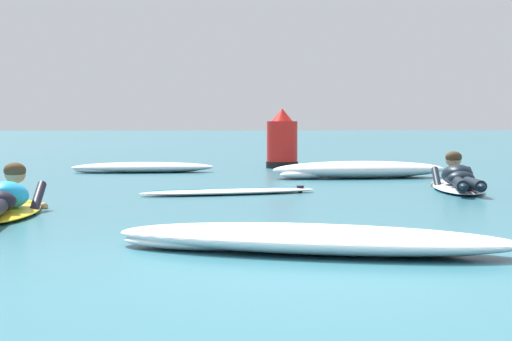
# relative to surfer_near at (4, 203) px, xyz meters

# --- Properties ---
(ground_plane) EXTENTS (120.00, 120.00, 0.00)m
(ground_plane) POSITION_rel_surfer_near_xyz_m (2.39, 6.16, -0.14)
(ground_plane) COLOR #2D6B7A
(surfer_near) EXTENTS (0.65, 2.55, 0.55)m
(surfer_near) POSITION_rel_surfer_near_xyz_m (0.00, 0.00, 0.00)
(surfer_near) COLOR yellow
(surfer_near) RESTS_ON ground
(surfer_far) EXTENTS (0.97, 2.63, 0.53)m
(surfer_far) POSITION_rel_surfer_near_xyz_m (5.23, 2.92, -0.01)
(surfer_far) COLOR silver
(surfer_far) RESTS_ON ground
(drifting_surfboard) EXTENTS (2.29, 1.06, 0.16)m
(drifting_surfboard) POSITION_rel_surfer_near_xyz_m (2.29, 2.61, -0.10)
(drifting_surfboard) COLOR white
(drifting_surfboard) RESTS_ON ground
(whitewater_mid_right) EXTENTS (2.96, 1.85, 0.19)m
(whitewater_mid_right) POSITION_rel_surfer_near_xyz_m (2.52, -2.63, -0.05)
(whitewater_mid_right) COLOR white
(whitewater_mid_right) RESTS_ON ground
(whitewater_back) EXTENTS (2.45, 0.78, 0.18)m
(whitewater_back) POSITION_rel_surfer_near_xyz_m (1.11, 7.59, -0.06)
(whitewater_back) COLOR white
(whitewater_back) RESTS_ON ground
(whitewater_far_band) EXTENTS (2.77, 1.05, 0.26)m
(whitewater_far_band) POSITION_rel_surfer_near_xyz_m (4.50, 5.70, -0.02)
(whitewater_far_band) COLOR white
(whitewater_far_band) RESTS_ON ground
(channel_marker_buoy) EXTENTS (0.60, 0.60, 1.11)m
(channel_marker_buoy) POSITION_rel_surfer_near_xyz_m (3.66, 8.90, 0.31)
(channel_marker_buoy) COLOR red
(channel_marker_buoy) RESTS_ON ground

